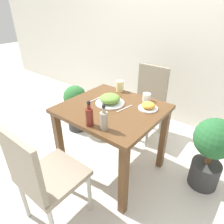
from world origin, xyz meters
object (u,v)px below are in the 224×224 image
at_px(potted_plant_left, 76,106).
at_px(chair_near, 42,175).
at_px(food_plate, 110,100).
at_px(juice_glass, 120,86).
at_px(side_plate, 148,106).
at_px(sauce_bottle, 89,116).
at_px(condiment_bottle, 104,120).
at_px(chair_far, 147,98).
at_px(drink_cup, 147,97).
at_px(potted_plant_right, 211,150).

bearing_deg(potted_plant_left, chair_near, -51.94).
height_order(food_plate, potted_plant_left, food_plate).
bearing_deg(potted_plant_left, juice_glass, 3.35).
relative_size(chair_near, side_plate, 5.14).
xyz_separation_m(chair_near, food_plate, (-0.04, 0.80, 0.27)).
distance_m(sauce_bottle, condiment_bottle, 0.12).
bearing_deg(sauce_bottle, chair_near, -99.50).
bearing_deg(condiment_bottle, food_plate, 123.13).
bearing_deg(food_plate, condiment_bottle, -56.87).
bearing_deg(chair_far, side_plate, -61.16).
xyz_separation_m(food_plate, condiment_bottle, (0.23, -0.36, 0.04)).
distance_m(food_plate, juice_glass, 0.31).
bearing_deg(potted_plant_left, side_plate, -6.54).
xyz_separation_m(chair_far, food_plate, (0.02, -0.75, 0.27)).
xyz_separation_m(chair_near, juice_glass, (-0.14, 1.10, 0.29)).
bearing_deg(drink_cup, potted_plant_right, 6.75).
relative_size(side_plate, condiment_bottle, 0.83).
xyz_separation_m(condiment_bottle, potted_plant_right, (0.64, 0.69, -0.39)).
xyz_separation_m(food_plate, side_plate, (0.33, 0.13, -0.01)).
xyz_separation_m(chair_near, chair_far, (-0.06, 1.56, 0.00)).
xyz_separation_m(chair_near, condiment_bottle, (0.19, 0.45, 0.31)).
xyz_separation_m(chair_near, potted_plant_right, (0.84, 1.13, -0.08)).
height_order(chair_near, drink_cup, chair_near).
bearing_deg(juice_glass, drink_cup, -6.41).
bearing_deg(potted_plant_right, chair_far, 154.62).
bearing_deg(food_plate, potted_plant_left, 162.13).
bearing_deg(condiment_bottle, potted_plant_right, 46.84).
height_order(chair_near, chair_far, same).
bearing_deg(chair_far, chair_near, -87.84).
height_order(juice_glass, potted_plant_left, juice_glass).
height_order(chair_far, potted_plant_right, chair_far).
bearing_deg(chair_near, potted_plant_left, -51.94).
distance_m(food_plate, potted_plant_left, 0.92).
bearing_deg(food_plate, potted_plant_right, 20.65).
distance_m(drink_cup, juice_glass, 0.34).
relative_size(drink_cup, juice_glass, 0.69).
distance_m(sauce_bottle, potted_plant_left, 1.19).
bearing_deg(side_plate, chair_far, 118.84).
bearing_deg(potted_plant_right, sauce_bottle, -137.04).
relative_size(condiment_bottle, potted_plant_left, 0.33).
height_order(sauce_bottle, potted_plant_right, sauce_bottle).
bearing_deg(side_plate, drink_cup, 125.32).
xyz_separation_m(juice_glass, sauce_bottle, (0.22, -0.68, 0.02)).
distance_m(chair_far, juice_glass, 0.55).
xyz_separation_m(side_plate, sauce_bottle, (-0.22, -0.51, 0.05)).
distance_m(drink_cup, condiment_bottle, 0.61).
bearing_deg(sauce_bottle, potted_plant_right, 42.96).
bearing_deg(sauce_bottle, potted_plant_left, 144.67).
xyz_separation_m(chair_near, drink_cup, (0.20, 1.06, 0.27)).
bearing_deg(potted_plant_left, condiment_bottle, -30.91).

